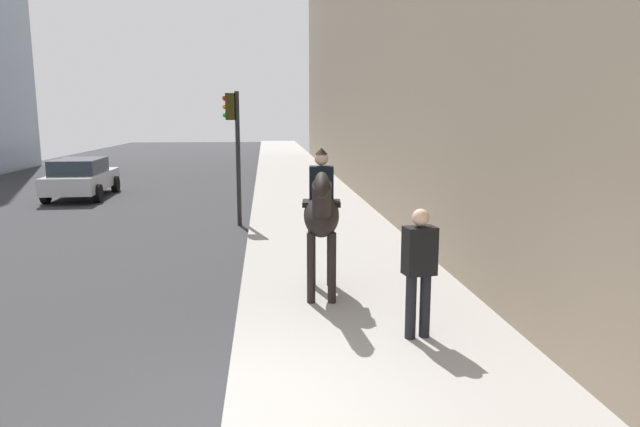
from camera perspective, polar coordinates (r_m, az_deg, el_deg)
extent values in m
cube|color=gray|center=(5.98, 9.70, -19.49)|extent=(120.00, 3.78, 0.12)
ellipsoid|color=black|center=(8.96, 0.14, -0.15)|extent=(1.55, 0.70, 0.66)
cylinder|color=black|center=(8.69, 1.22, -5.53)|extent=(0.13, 0.13, 1.10)
cylinder|color=black|center=(8.68, -0.90, -5.53)|extent=(0.13, 0.13, 1.10)
cylinder|color=black|center=(9.56, 1.09, -4.09)|extent=(0.13, 0.13, 1.10)
cylinder|color=black|center=(9.55, -0.83, -4.10)|extent=(0.13, 0.13, 1.10)
cylinder|color=black|center=(8.14, 0.17, 1.32)|extent=(0.66, 0.34, 0.68)
ellipsoid|color=black|center=(7.90, 0.18, 2.88)|extent=(0.64, 0.28, 0.49)
cylinder|color=black|center=(9.68, 0.12, 0.01)|extent=(0.29, 0.13, 0.55)
cube|color=black|center=(8.98, 0.14, 1.05)|extent=(0.49, 0.64, 0.08)
cube|color=black|center=(8.93, 0.14, 3.05)|extent=(0.31, 0.40, 0.55)
sphere|color=#D8AD8C|center=(8.90, 0.15, 5.57)|extent=(0.22, 0.22, 0.22)
cone|color=black|center=(8.89, 0.15, 6.35)|extent=(0.22, 0.22, 0.10)
cylinder|color=black|center=(7.46, 9.15, -9.27)|extent=(0.14, 0.14, 0.85)
cylinder|color=black|center=(7.55, 10.55, -9.09)|extent=(0.14, 0.14, 0.85)
cube|color=black|center=(7.30, 10.02, -3.72)|extent=(0.32, 0.44, 0.62)
sphere|color=#D8AD8C|center=(7.21, 10.13, -0.39)|extent=(0.22, 0.22, 0.22)
cube|color=#B7BABF|center=(22.42, -22.87, 3.06)|extent=(4.41, 1.86, 0.60)
cube|color=#262D38|center=(22.12, -23.14, 4.42)|extent=(2.44, 1.59, 0.52)
cylinder|color=black|center=(23.98, -23.96, 2.66)|extent=(0.65, 0.24, 0.64)
cylinder|color=black|center=(23.55, -19.94, 2.80)|extent=(0.65, 0.24, 0.64)
cylinder|color=black|center=(21.43, -25.97, 1.75)|extent=(0.65, 0.24, 0.64)
cylinder|color=black|center=(20.94, -21.51, 1.90)|extent=(0.65, 0.24, 0.64)
cylinder|color=black|center=(15.39, -8.25, 5.40)|extent=(0.12, 0.12, 3.61)
cube|color=#2D280C|center=(15.36, -9.07, 10.61)|extent=(0.20, 0.24, 0.70)
sphere|color=red|center=(15.37, -9.58, 11.41)|extent=(0.14, 0.14, 0.14)
sphere|color=orange|center=(15.37, -9.56, 10.59)|extent=(0.14, 0.14, 0.14)
sphere|color=green|center=(15.36, -9.54, 9.77)|extent=(0.14, 0.14, 0.14)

